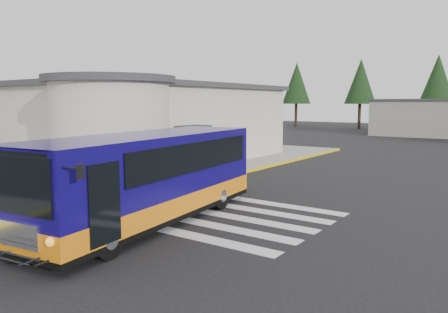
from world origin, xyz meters
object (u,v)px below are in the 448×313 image
Objects in this scene: transit_bus at (147,181)px; pedestrian_a at (29,181)px; bollard at (96,187)px; pedestrian_b at (94,172)px.

transit_bus reaches higher than pedestrian_a.
pedestrian_a is (-5.28, -0.79, -0.41)m from transit_bus.
transit_bus is 2.95m from bollard.
transit_bus is 6.60× the size of pedestrian_b.
transit_bus is at bearing 48.30° from pedestrian_b.
transit_bus is 5.28m from pedestrian_b.
transit_bus reaches higher than pedestrian_b.
bollard is at bearing -64.55° from pedestrian_a.
pedestrian_a is 2.64m from pedestrian_b.
transit_bus is at bearing -80.73° from pedestrian_a.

